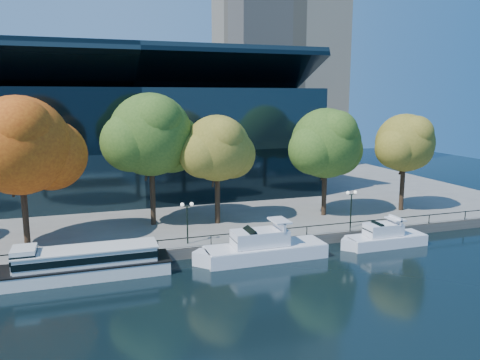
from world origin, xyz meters
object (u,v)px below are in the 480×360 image
object	(u,v)px
cruiser_near	(260,248)
tree_2	(153,136)
lamp_2	(351,200)
tree_5	(406,144)
cruiser_far	(383,237)
tree_1	(22,147)
tree_3	(219,150)
tree_4	(327,145)
lamp_1	(187,213)
tour_boat	(77,263)

from	to	relation	value
cruiser_near	tree_2	size ratio (longest dim) A/B	0.88
lamp_2	tree_5	bearing A→B (deg)	25.68
cruiser_far	lamp_2	world-z (taller)	lamp_2
tree_1	tree_5	bearing A→B (deg)	0.92
tree_2	cruiser_near	bearing A→B (deg)	-55.35
tree_3	tree_4	distance (m)	13.00
tree_1	lamp_1	xyz separation A→B (m)	(14.34, -4.31, -6.30)
cruiser_near	lamp_2	world-z (taller)	lamp_2
tour_boat	tree_1	distance (m)	12.47
lamp_1	tree_1	bearing A→B (deg)	163.27
tree_1	lamp_2	size ratio (longest dim) A/B	3.48
lamp_1	tree_5	bearing A→B (deg)	10.06
tree_3	lamp_1	bearing A→B (deg)	-128.15
tree_5	cruiser_far	bearing A→B (deg)	-135.25
tree_5	lamp_2	distance (m)	12.66
tree_1	tree_3	bearing A→B (deg)	5.61
tree_1	tree_5	xyz separation A→B (m)	(42.50, 0.68, -1.08)
tour_boat	tree_2	distance (m)	16.56
cruiser_near	tree_5	size ratio (longest dim) A/B	1.06
cruiser_far	tree_4	xyz separation A→B (m)	(-1.25, 9.76, 8.42)
cruiser_far	tree_1	distance (m)	35.71
cruiser_far	tree_2	xyz separation A→B (m)	(-21.08, 11.81, 9.75)
tree_4	lamp_1	world-z (taller)	tree_4
cruiser_far	tree_3	world-z (taller)	tree_3
cruiser_near	lamp_2	bearing A→B (deg)	17.68
tree_1	tree_4	bearing A→B (deg)	2.63
cruiser_near	lamp_1	xyz separation A→B (m)	(-6.04, 3.74, 2.85)
tree_5	lamp_1	distance (m)	29.07
lamp_1	lamp_2	size ratio (longest dim) A/B	1.00
tour_boat	tree_4	distance (m)	30.37
tree_1	tree_5	world-z (taller)	tree_1
cruiser_near	tree_2	xyz separation A→B (m)	(-8.00, 11.58, 9.56)
tree_5	tour_boat	bearing A→B (deg)	-167.94
tree_3	tree_5	world-z (taller)	tree_3
lamp_2	tour_boat	bearing A→B (deg)	-173.51
cruiser_near	lamp_2	xyz separation A→B (m)	(11.73, 3.74, 2.85)
tree_4	tree_5	distance (m)	10.32
tour_boat	tree_2	bearing A→B (deg)	53.84
tour_boat	tree_2	world-z (taller)	tree_2
cruiser_near	lamp_2	distance (m)	12.63
tour_boat	lamp_1	bearing A→B (deg)	17.51
tree_3	lamp_1	size ratio (longest dim) A/B	2.97
cruiser_far	lamp_1	world-z (taller)	lamp_1
tree_4	tree_5	xyz separation A→B (m)	(10.29, -0.80, -0.17)
cruiser_near	cruiser_far	xyz separation A→B (m)	(13.08, -0.23, -0.18)
tour_boat	tree_1	world-z (taller)	tree_1
tree_4	tree_5	size ratio (longest dim) A/B	1.06
tree_4	tree_5	bearing A→B (deg)	-4.42
cruiser_far	tree_4	bearing A→B (deg)	97.32
cruiser_near	lamp_1	size ratio (longest dim) A/B	3.12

